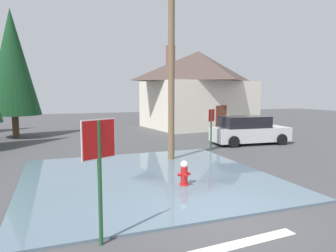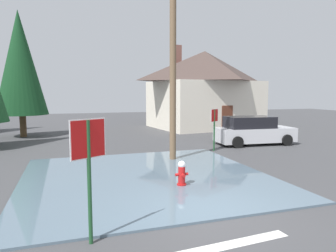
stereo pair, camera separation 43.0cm
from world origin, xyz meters
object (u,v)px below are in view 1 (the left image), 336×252
object	(u,v)px
fire_hydrant	(184,174)
parked_car	(248,131)
utility_pole	(171,54)
house	(198,88)
stop_sign_far	(211,121)
pine_tree_mid_left	(12,62)
stop_sign_near	(99,156)

from	to	relation	value
fire_hydrant	parked_car	distance (m)	9.31
fire_hydrant	parked_car	size ratio (longest dim) A/B	0.18
utility_pole	parked_car	size ratio (longest dim) A/B	1.93
fire_hydrant	utility_pole	bearing A→B (deg)	75.21
fire_hydrant	parked_car	world-z (taller)	parked_car
fire_hydrant	house	world-z (taller)	house
stop_sign_far	parked_car	world-z (taller)	stop_sign_far
house	pine_tree_mid_left	size ratio (longest dim) A/B	1.16
parked_car	utility_pole	bearing A→B (deg)	-156.03
stop_sign_far	pine_tree_mid_left	xyz separation A→B (m)	(-10.02, 8.61, 3.42)
utility_pole	pine_tree_mid_left	world-z (taller)	utility_pole
stop_sign_far	stop_sign_near	bearing A→B (deg)	-129.70
fire_hydrant	house	size ratio (longest dim) A/B	0.09
utility_pole	pine_tree_mid_left	distance (m)	12.43
fire_hydrant	pine_tree_mid_left	bearing A→B (deg)	114.34
pine_tree_mid_left	parked_car	bearing A→B (deg)	-29.88
house	parked_car	world-z (taller)	house
utility_pole	house	bearing A→B (deg)	59.49
house	parked_car	size ratio (longest dim) A/B	2.11
stop_sign_far	parked_car	size ratio (longest dim) A/B	0.47
house	parked_car	bearing A→B (deg)	-96.81
utility_pole	pine_tree_mid_left	bearing A→B (deg)	125.74
pine_tree_mid_left	stop_sign_near	bearing A→B (deg)	-79.04
stop_sign_far	house	world-z (taller)	house
fire_hydrant	utility_pole	distance (m)	5.73
parked_car	pine_tree_mid_left	distance (m)	15.63
stop_sign_far	parked_car	xyz separation A→B (m)	(3.05, 1.10, -0.74)
stop_sign_near	house	world-z (taller)	house
house	pine_tree_mid_left	bearing A→B (deg)	-173.50
stop_sign_near	stop_sign_far	distance (m)	10.60
utility_pole	parked_car	bearing A→B (deg)	23.97
parked_car	pine_tree_mid_left	world-z (taller)	pine_tree_mid_left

